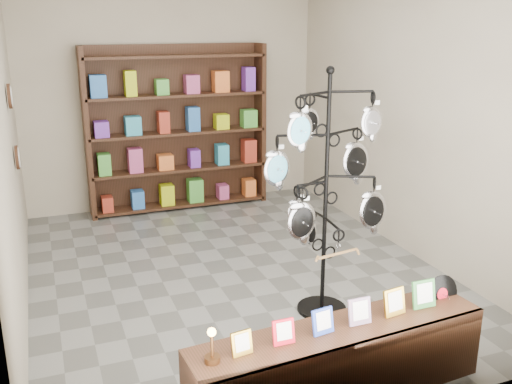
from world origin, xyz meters
TOP-DOWN VIEW (x-y plane):
  - ground at (0.00, 0.00)m, footprint 5.00×5.00m
  - room_envelope at (0.00, 0.00)m, footprint 5.00×5.00m
  - display_tree at (0.46, -1.08)m, footprint 1.10×0.97m
  - front_shelf at (0.01, -2.20)m, footprint 2.16×0.59m
  - back_shelving at (0.00, 2.30)m, footprint 2.42×0.36m
  - wall_clocks at (-1.97, 0.80)m, footprint 0.03×0.24m

SIDE VIEW (x-z plane):
  - ground at x=0.00m, z-range 0.00..0.00m
  - front_shelf at x=0.01m, z-range -0.11..0.64m
  - back_shelving at x=0.00m, z-range -0.07..2.13m
  - display_tree at x=0.46m, z-range 0.17..2.32m
  - wall_clocks at x=-1.97m, z-range 1.08..1.92m
  - room_envelope at x=0.00m, z-range -0.65..4.35m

